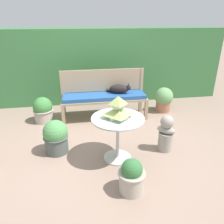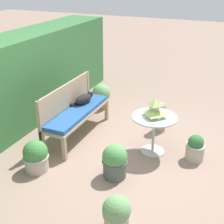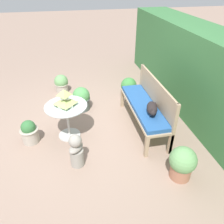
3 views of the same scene
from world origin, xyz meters
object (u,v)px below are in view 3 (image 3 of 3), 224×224
at_px(patio_table, 67,112).
at_px(pagoda_birdhouse, 65,99).
at_px(potted_plant_table_far, 129,88).
at_px(cat, 152,109).
at_px(potted_plant_bench_left, 182,163).
at_px(potted_plant_hedge_corner, 61,84).
at_px(garden_bench, 144,107).
at_px(potted_plant_bench_right, 29,132).
at_px(garden_bust, 76,151).
at_px(potted_plant_table_near, 81,99).

height_order(patio_table, pagoda_birdhouse, pagoda_birdhouse).
xyz_separation_m(patio_table, potted_plant_table_far, (-1.19, 1.46, -0.27)).
xyz_separation_m(cat, pagoda_birdhouse, (-0.31, -1.44, 0.18)).
distance_m(pagoda_birdhouse, potted_plant_bench_left, 2.10).
xyz_separation_m(cat, potted_plant_hedge_corner, (-2.11, -1.54, -0.37)).
bearing_deg(potted_plant_table_far, garden_bench, -2.31).
relative_size(cat, potted_plant_bench_right, 1.05).
bearing_deg(potted_plant_bench_right, pagoda_birdhouse, 92.85).
xyz_separation_m(pagoda_birdhouse, garden_bust, (0.76, 0.09, -0.49)).
height_order(potted_plant_hedge_corner, potted_plant_table_near, potted_plant_table_near).
relative_size(cat, potted_plant_bench_left, 0.86).
height_order(potted_plant_bench_right, potted_plant_table_near, potted_plant_table_near).
distance_m(potted_plant_table_far, potted_plant_bench_right, 2.46).
bearing_deg(garden_bench, potted_plant_hedge_corner, -140.06).
bearing_deg(potted_plant_bench_left, potted_plant_table_near, -150.36).
distance_m(garden_bust, potted_plant_bench_right, 1.06).
relative_size(cat, pagoda_birdhouse, 1.44).
bearing_deg(potted_plant_hedge_corner, pagoda_birdhouse, 3.20).
bearing_deg(potted_plant_table_far, patio_table, -50.67).
distance_m(pagoda_birdhouse, potted_plant_table_near, 1.06).
distance_m(garden_bench, cat, 0.35).
bearing_deg(cat, potted_plant_bench_left, 22.87).
distance_m(garden_bench, patio_table, 1.41).
xyz_separation_m(garden_bench, potted_plant_table_near, (-0.88, -1.09, -0.17)).
bearing_deg(potted_plant_bench_right, patio_table, 92.85).
distance_m(patio_table, pagoda_birdhouse, 0.27).
bearing_deg(patio_table, potted_plant_bench_right, -87.15).
bearing_deg(potted_plant_table_far, potted_plant_hedge_corner, -111.24).
relative_size(cat, potted_plant_hedge_corner, 1.02).
bearing_deg(potted_plant_hedge_corner, potted_plant_table_near, 24.21).
bearing_deg(garden_bust, potted_plant_hedge_corner, -136.62).
bearing_deg(potted_plant_hedge_corner, cat, 36.16).
bearing_deg(cat, patio_table, -85.95).
xyz_separation_m(pagoda_birdhouse, potted_plant_table_near, (-0.87, 0.32, -0.52)).
distance_m(patio_table, potted_plant_bench_left, 2.05).
height_order(garden_bust, potted_plant_bench_left, garden_bust).
relative_size(patio_table, pagoda_birdhouse, 2.28).
relative_size(garden_bench, potted_plant_bench_right, 3.82).
relative_size(cat, potted_plant_table_near, 0.88).
relative_size(potted_plant_table_far, potted_plant_bench_left, 0.93).
bearing_deg(cat, garden_bust, -55.41).
bearing_deg(cat, potted_plant_table_near, -120.15).
height_order(potted_plant_hedge_corner, potted_plant_bench_right, potted_plant_hedge_corner).
bearing_deg(garden_bench, patio_table, -90.14).
xyz_separation_m(garden_bust, potted_plant_bench_left, (0.55, 1.46, -0.01)).
distance_m(cat, potted_plant_bench_left, 1.05).
height_order(patio_table, potted_plant_bench_right, patio_table).
xyz_separation_m(patio_table, potted_plant_hedge_corner, (-1.80, -0.10, -0.29)).
relative_size(patio_table, potted_plant_hedge_corner, 1.61).
bearing_deg(patio_table, cat, 77.71).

